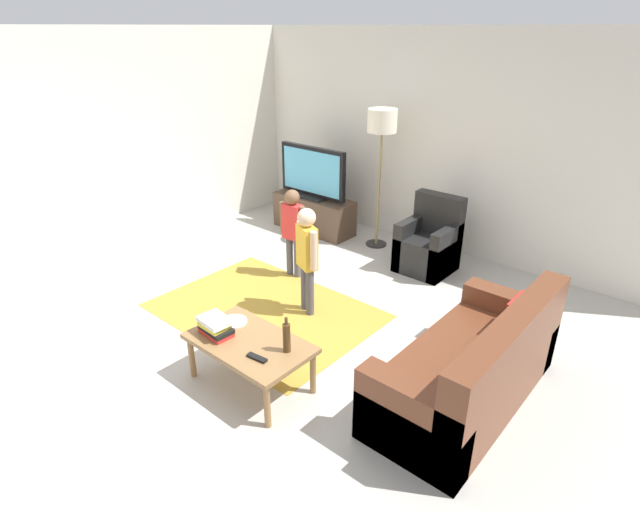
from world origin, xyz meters
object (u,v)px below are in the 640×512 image
tv (313,173)px  floor_lamp (382,129)px  bottle (287,337)px  tv_stand (314,214)px  couch (476,372)px  tv_remote (257,358)px  child_center (307,252)px  armchair (430,246)px  book_stack (215,326)px  coffee_table (250,346)px  plate (234,322)px  child_near_tv (293,225)px

tv → floor_lamp: bearing=10.0°
floor_lamp → bottle: bearing=-67.6°
tv_stand → couch: size_ratio=0.67×
tv_stand → bottle: 3.58m
tv_stand → bottle: (2.20, -2.80, 0.30)m
tv_remote → child_center: bearing=109.8°
bottle → child_center: bearing=125.3°
couch → tv_stand: bearing=150.0°
bottle → floor_lamp: bearing=112.4°
armchair → book_stack: bearing=-95.2°
tv → armchair: size_ratio=1.22×
child_center → coffee_table: size_ratio=1.12×
book_stack → bottle: bearing=19.3°
couch → floor_lamp: floor_lamp is taller
armchair → child_center: bearing=-104.1°
plate → tv: bearing=119.6°
coffee_table → plate: plate is taller
book_stack → tv_remote: (0.50, -0.01, -0.06)m
armchair → bottle: (0.32, -2.77, 0.25)m
coffee_table → bottle: bottle is taller
tv_stand → plate: size_ratio=5.45×
couch → child_center: size_ratio=1.61×
child_center → tv_stand: bearing=129.8°
floor_lamp → tv_remote: floor_lamp is taller
book_stack → armchair: bearing=84.8°
book_stack → bottle: bottle is taller
couch → floor_lamp: size_ratio=1.01×
couch → plate: size_ratio=8.18×
tv_stand → book_stack: book_stack is taller
tv_stand → child_center: 2.31m
child_near_tv → plate: (0.81, -1.57, -0.20)m
child_center → floor_lamp: bearing=103.8°
tv → book_stack: (1.61, -2.99, -0.35)m
floor_lamp → child_center: (0.47, -1.90, -0.87)m
plate → armchair: bearing=83.9°
tv_remote → coffee_table: bearing=144.3°
tv_stand → plate: (1.58, -2.80, 0.18)m
book_stack → tv_stand: bearing=118.1°
armchair → tv_stand: bearing=178.8°
child_center → book_stack: child_center is taller
tv → tv_remote: (2.10, -3.00, -0.42)m
tv_stand → armchair: (1.88, -0.04, 0.05)m
floor_lamp → tv: bearing=-170.0°
couch → coffee_table: bearing=-146.5°
couch → floor_lamp: bearing=138.6°
tv_remote → child_near_tv: bearing=119.5°
tv → bottle: size_ratio=3.69×
tv → coffee_table: bearing=-56.9°
coffee_table → tv_stand: bearing=122.9°
child_center → plate: (0.13, -1.06, -0.25)m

